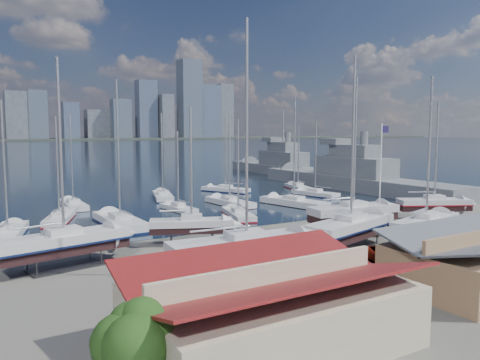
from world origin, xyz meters
TOP-DOWN VIEW (x-y plane):
  - ground at (0.00, -10.00)m, footprint 1400.00×1400.00m
  - water at (0.00, 300.00)m, footprint 1400.00×600.00m
  - shed_red at (-18.00, -26.00)m, footprint 14.70×9.45m
  - shed_grey at (0.00, -26.00)m, footprint 12.60×8.40m
  - sailboat_cradle_0 at (-24.62, -6.03)m, footprint 10.90×4.81m
  - sailboat_cradle_1 at (-13.18, -15.80)m, footprint 12.34×4.20m
  - sailboat_cradle_2 at (-12.25, -3.96)m, footprint 8.39×5.41m
  - sailboat_cradle_3 at (-0.43, -13.78)m, footprint 11.64×5.95m
  - sailboat_cradle_4 at (5.95, -7.63)m, footprint 10.81×4.33m
  - sailboat_cradle_5 at (7.26, -16.17)m, footprint 10.52×5.42m
  - sailboat_cradle_6 at (19.63, -7.87)m, footprint 9.24×6.42m
  - sailboat_moored_0 at (-27.69, 8.37)m, footprint 5.21×10.44m
  - sailboat_moored_1 at (-21.40, 15.03)m, footprint 5.52×9.35m
  - sailboat_moored_2 at (-17.81, 24.89)m, footprint 2.64×9.34m
  - sailboat_moored_3 at (-15.80, 8.33)m, footprint 3.70×12.03m
  - sailboat_moored_4 at (-5.67, 14.58)m, footprint 2.75×7.88m
  - sailboat_moored_5 at (-3.21, 26.72)m, footprint 5.44×10.23m
  - sailboat_moored_6 at (-0.96, 6.06)m, footprint 4.76×9.22m
  - sailboat_moored_7 at (2.95, 15.18)m, footprint 3.54×10.16m
  - sailboat_moored_8 at (10.02, 29.09)m, footprint 6.67×9.51m
  - sailboat_moored_9 at (10.96, 9.81)m, footprint 5.46×11.70m
  - sailboat_moored_10 at (20.64, 16.46)m, footprint 4.23×9.21m
  - sailboat_moored_11 at (23.83, 25.34)m, footprint 4.71×9.06m
  - naval_ship_east at (33.23, 20.10)m, footprint 7.72×47.52m
  - naval_ship_west at (39.23, 51.44)m, footprint 9.63×44.05m
  - car_a at (-10.79, -22.09)m, footprint 2.17×4.53m
  - car_b at (-1.40, -20.20)m, footprint 4.59×3.05m
  - car_c at (-1.27, -19.22)m, footprint 4.18×6.06m
  - tree at (-25.73, -27.56)m, footprint 3.13×3.13m
  - flagpole at (6.54, -10.90)m, footprint 1.06×0.12m

SIDE VIEW (x-z plane):
  - water at x=0.00m, z-range -0.35..0.05m
  - ground at x=0.00m, z-range 0.00..0.00m
  - sailboat_moored_8 at x=10.02m, z-range -6.69..7.31m
  - sailboat_moored_5 at x=-3.21m, z-range -7.06..7.67m
  - sailboat_moored_0 at x=-27.69m, z-range -7.21..7.82m
  - sailboat_moored_1 at x=-21.40m, z-range -6.45..7.06m
  - sailboat_moored_10 at x=20.64m, z-range -6.34..6.95m
  - sailboat_moored_6 at x=-0.96m, z-range -6.33..6.94m
  - sailboat_moored_11 at x=23.83m, z-range -6.21..6.83m
  - sailboat_moored_3 at x=-15.80m, z-range -8.61..9.23m
  - sailboat_moored_7 at x=2.95m, z-range -7.21..7.85m
  - sailboat_moored_2 at x=-17.81m, z-range -6.72..7.37m
  - sailboat_moored_9 at x=10.96m, z-range -8.20..8.85m
  - sailboat_moored_4 at x=-5.67m, z-range -5.51..6.17m
  - car_b at x=-1.40m, z-range 0.00..1.43m
  - car_a at x=-10.79m, z-range 0.00..1.50m
  - car_c at x=-1.27m, z-range 0.00..1.54m
  - naval_ship_west at x=39.23m, z-range -7.30..10.63m
  - naval_ship_east at x=33.23m, z-range -7.47..10.80m
  - sailboat_cradle_2 at x=-12.25m, z-range -4.82..8.72m
  - sailboat_cradle_6 at x=19.63m, z-range -5.38..9.40m
  - sailboat_cradle_5 at x=7.26m, z-range -6.08..10.26m
  - sailboat_cradle_0 at x=-24.62m, z-range -6.36..10.60m
  - sailboat_cradle_4 at x=5.95m, z-range -6.40..10.67m
  - shed_grey at x=0.00m, z-range 0.06..4.23m
  - sailboat_cradle_3 at x=-0.43m, z-range -6.81..11.15m
  - sailboat_cradle_1 at x=-13.18m, z-range -7.43..11.92m
  - shed_red at x=-18.00m, z-range 0.07..4.57m
  - tree at x=-25.73m, z-range 0.65..5.12m
  - flagpole at x=6.54m, z-range 0.91..12.88m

